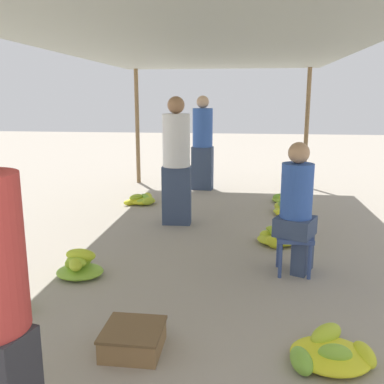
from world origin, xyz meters
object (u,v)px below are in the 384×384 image
object	(u,v)px
banana_pile_right_2	(287,197)
banana_pile_left_1	(79,266)
vendor_seated	(298,207)
stool	(294,242)
banana_pile_right_1	(286,210)
banana_pile_right_0	(277,237)
shopper_walking_far	(176,159)
banana_pile_left_2	(143,200)
crate_near	(133,339)
banana_pile_right_3	(330,353)
shopper_walking_mid	(203,142)

from	to	relation	value
banana_pile_right_2	banana_pile_left_1	bearing A→B (deg)	-124.70
vendor_seated	banana_pile_left_1	bearing A→B (deg)	-170.96
stool	banana_pile_right_1	distance (m)	2.23
stool	banana_pile_right_0	world-z (taller)	stool
banana_pile_right_2	shopper_walking_far	world-z (taller)	shopper_walking_far
banana_pile_left_2	banana_pile_right_1	xyz separation A→B (m)	(2.26, -0.36, 0.01)
crate_near	shopper_walking_far	world-z (taller)	shopper_walking_far
stool	banana_pile_left_2	distance (m)	3.35
banana_pile_left_1	crate_near	world-z (taller)	banana_pile_left_1
banana_pile_right_3	shopper_walking_far	bearing A→B (deg)	116.67
banana_pile_left_1	banana_pile_right_3	xyz separation A→B (m)	(2.16, -1.13, -0.04)
banana_pile_left_2	banana_pile_right_2	size ratio (longest dim) A/B	0.99
banana_pile_left_2	shopper_walking_far	bearing A→B (deg)	-55.02
stool	banana_pile_right_2	world-z (taller)	stool
banana_pile_right_3	vendor_seated	bearing A→B (deg)	92.98
banana_pile_left_1	banana_pile_right_2	bearing A→B (deg)	55.30
stool	banana_pile_left_2	bearing A→B (deg)	129.70
banana_pile_left_2	banana_pile_right_3	distance (m)	4.59
banana_pile_left_2	crate_near	distance (m)	4.16
banana_pile_right_0	crate_near	xyz separation A→B (m)	(-1.11, -2.35, 0.01)
banana_pile_right_2	vendor_seated	bearing A→B (deg)	-93.58
shopper_walking_far	banana_pile_right_2	bearing A→B (deg)	41.62
stool	banana_pile_right_2	size ratio (longest dim) A/B	0.65
banana_pile_right_0	banana_pile_right_2	world-z (taller)	banana_pile_right_2
banana_pile_right_2	shopper_walking_far	distance (m)	2.29
banana_pile_right_3	crate_near	size ratio (longest dim) A/B	1.46
crate_near	vendor_seated	bearing A→B (deg)	50.67
crate_near	banana_pile_right_1	bearing A→B (deg)	70.13
shopper_walking_mid	banana_pile_right_0	bearing A→B (deg)	-68.19
vendor_seated	banana_pile_left_2	bearing A→B (deg)	130.00
banana_pile_left_1	banana_pile_right_1	world-z (taller)	banana_pile_left_1
crate_near	banana_pile_right_2	bearing A→B (deg)	72.34
shopper_walking_mid	shopper_walking_far	size ratio (longest dim) A/B	1.01
vendor_seated	banana_pile_right_1	distance (m)	2.28
banana_pile_left_1	banana_pile_right_0	size ratio (longest dim) A/B	0.97
banana_pile_right_0	shopper_walking_mid	xyz separation A→B (m)	(-1.19, 2.97, 0.82)
banana_pile_right_2	banana_pile_right_0	bearing A→B (deg)	-98.20
stool	crate_near	distance (m)	1.94
banana_pile_left_1	banana_pile_right_0	world-z (taller)	banana_pile_left_1
banana_pile_left_1	shopper_walking_far	size ratio (longest dim) A/B	0.30
banana_pile_right_0	banana_pile_left_1	bearing A→B (deg)	-148.95
banana_pile_left_2	banana_pile_right_0	distance (m)	2.65
banana_pile_left_1	banana_pile_right_0	xyz separation A→B (m)	(1.96, 1.18, -0.02)
vendor_seated	crate_near	distance (m)	2.03
shopper_walking_mid	shopper_walking_far	xyz separation A→B (m)	(-0.11, -2.30, -0.01)
stool	banana_pile_right_1	xyz separation A→B (m)	(0.12, 2.21, -0.24)
shopper_walking_mid	vendor_seated	bearing A→B (deg)	-71.14
banana_pile_right_0	crate_near	size ratio (longest dim) A/B	1.31
banana_pile_right_0	shopper_walking_far	size ratio (longest dim) A/B	0.31
banana_pile_right_1	shopper_walking_mid	xyz separation A→B (m)	(-1.41, 1.62, 0.83)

